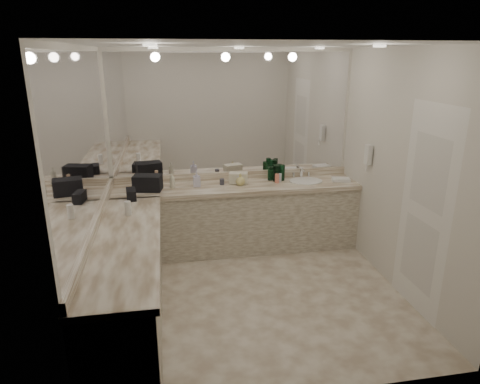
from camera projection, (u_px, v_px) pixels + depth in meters
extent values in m
plane|color=beige|center=(254.00, 294.00, 4.71)|extent=(3.20, 3.20, 0.00)
plane|color=white|center=(257.00, 45.00, 3.91)|extent=(3.20, 3.20, 0.00)
cube|color=silver|center=(232.00, 150.00, 5.71)|extent=(3.20, 0.02, 2.60)
cube|color=silver|center=(90.00, 189.00, 4.04)|extent=(0.02, 3.00, 2.60)
cube|color=silver|center=(402.00, 174.00, 4.57)|extent=(0.02, 3.00, 2.60)
cube|color=beige|center=(236.00, 219.00, 5.70)|extent=(3.20, 0.60, 0.84)
cube|color=silver|center=(236.00, 187.00, 5.55)|extent=(3.20, 0.64, 0.06)
cube|color=beige|center=(128.00, 285.00, 4.08)|extent=(0.60, 2.40, 0.84)
cube|color=silver|center=(125.00, 242.00, 3.94)|extent=(0.64, 2.42, 0.06)
cube|color=silver|center=(232.00, 175.00, 5.80)|extent=(3.20, 0.04, 0.10)
cube|color=silver|center=(96.00, 224.00, 4.15)|extent=(0.04, 3.00, 0.10)
cube|color=white|center=(232.00, 114.00, 5.55)|extent=(3.12, 0.01, 1.55)
cube|color=white|center=(86.00, 140.00, 3.90)|extent=(0.01, 2.92, 1.55)
cylinder|color=white|center=(306.00, 182.00, 5.71)|extent=(0.44, 0.44, 0.03)
cube|color=silver|center=(301.00, 172.00, 5.89)|extent=(0.24, 0.16, 0.14)
cube|color=white|center=(368.00, 155.00, 5.20)|extent=(0.06, 0.10, 0.24)
cube|color=white|center=(424.00, 212.00, 4.18)|extent=(0.02, 0.82, 2.10)
cube|color=black|center=(148.00, 183.00, 5.29)|extent=(0.38, 0.28, 0.19)
cube|color=black|center=(131.00, 194.00, 4.99)|extent=(0.13, 0.24, 0.12)
cube|color=beige|center=(238.00, 178.00, 5.60)|extent=(0.27, 0.20, 0.14)
cube|color=white|center=(341.00, 180.00, 5.71)|extent=(0.27, 0.21, 0.04)
cylinder|color=white|center=(128.00, 208.00, 4.49)|extent=(0.07, 0.07, 0.16)
imported|color=beige|center=(172.00, 181.00, 5.40)|extent=(0.08, 0.08, 0.19)
imported|color=silver|center=(197.00, 179.00, 5.46)|extent=(0.09, 0.09, 0.20)
imported|color=#D7CA7C|center=(240.00, 179.00, 5.51)|extent=(0.13, 0.13, 0.16)
cylinder|color=#144926|center=(277.00, 173.00, 5.74)|extent=(0.07, 0.07, 0.20)
cylinder|color=#144926|center=(279.00, 172.00, 5.77)|extent=(0.07, 0.07, 0.21)
cylinder|color=#144926|center=(270.00, 173.00, 5.74)|extent=(0.07, 0.07, 0.18)
cylinder|color=#144926|center=(276.00, 173.00, 5.69)|extent=(0.07, 0.07, 0.22)
cylinder|color=#144926|center=(282.00, 173.00, 5.72)|extent=(0.06, 0.06, 0.21)
cylinder|color=silver|center=(239.00, 180.00, 5.55)|extent=(0.06, 0.06, 0.12)
cylinder|color=#E0B28C|center=(156.00, 183.00, 5.45)|extent=(0.05, 0.05, 0.11)
cylinder|color=silver|center=(280.00, 178.00, 5.68)|extent=(0.04, 0.04, 0.11)
cylinder|color=#E57F66|center=(277.00, 178.00, 5.62)|extent=(0.06, 0.06, 0.12)
cylinder|color=#3F3F4C|center=(222.00, 182.00, 5.55)|extent=(0.06, 0.06, 0.08)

